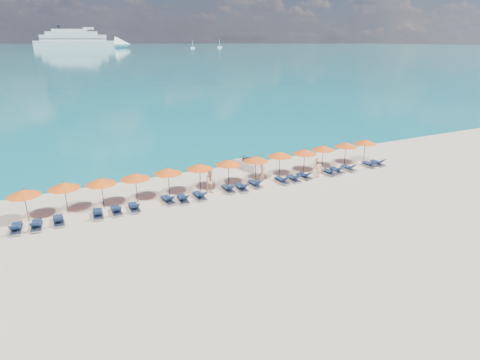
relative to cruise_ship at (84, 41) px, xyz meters
name	(u,v)px	position (x,y,z in m)	size (l,w,h in m)	color
ground	(260,209)	(-56.94, -551.46, -8.55)	(1400.00, 1400.00, 0.00)	beige
sea	(34,47)	(-56.94, 108.54, -8.54)	(1600.00, 1300.00, 0.01)	#1FA9B2
cruise_ship	(84,41)	(0.00, 0.00, 0.00)	(117.43, 57.41, 32.85)	white
sailboat_near	(193,47)	(118.52, -76.83, -7.53)	(5.41, 1.80, 9.91)	white
sailboat_far	(220,47)	(163.03, -60.15, -7.34)	(6.44, 2.15, 11.81)	white
jetski	(247,164)	(-53.36, -542.96, -8.15)	(1.70, 2.91, 0.97)	silver
beachgoer_a	(262,172)	(-53.87, -546.48, -7.73)	(0.60, 0.39, 1.64)	tan
beachgoer_b	(211,182)	(-58.79, -547.22, -7.60)	(0.92, 0.53, 1.90)	tan
beachgoer_c	(318,168)	(-49.27, -547.90, -7.67)	(1.14, 0.53, 1.76)	tan
umbrella_0	(23,193)	(-71.19, -546.42, -6.53)	(2.10, 2.10, 2.28)	black
umbrella_1	(64,186)	(-68.82, -546.20, -6.53)	(2.10, 2.10, 2.28)	black
umbrella_2	(101,181)	(-66.50, -546.41, -6.53)	(2.10, 2.10, 2.28)	black
umbrella_3	(135,176)	(-64.18, -546.41, -6.53)	(2.10, 2.10, 2.28)	black
umbrella_4	(168,171)	(-61.77, -546.33, -6.53)	(2.10, 2.10, 2.28)	black
umbrella_5	(200,166)	(-59.29, -546.35, -6.53)	(2.10, 2.10, 2.28)	black
umbrella_6	(229,162)	(-56.87, -546.34, -6.53)	(2.10, 2.10, 2.28)	black
umbrella_7	(256,159)	(-54.50, -546.48, -6.53)	(2.10, 2.10, 2.28)	black
umbrella_8	(280,154)	(-52.04, -546.24, -6.53)	(2.10, 2.10, 2.28)	black
umbrella_9	(305,151)	(-49.70, -546.50, -6.53)	(2.10, 2.10, 2.28)	black
umbrella_10	(323,148)	(-47.47, -546.22, -6.53)	(2.10, 2.10, 2.28)	black
umbrella_11	(346,144)	(-44.87, -546.23, -6.53)	(2.10, 2.10, 2.28)	black
umbrella_12	(365,142)	(-42.54, -546.24, -6.53)	(2.10, 2.10, 2.28)	black
lounger_0	(16,228)	(-71.89, -547.65, -8.31)	(0.76, 1.75, 0.66)	silver
lounger_1	(36,225)	(-70.77, -547.75, -8.31)	(0.79, 1.75, 0.66)	silver
lounger_2	(58,220)	(-69.50, -547.62, -8.31)	(0.63, 1.70, 0.66)	silver
lounger_3	(98,214)	(-67.10, -547.68, -8.31)	(0.77, 1.75, 0.66)	silver
lounger_4	(116,210)	(-65.89, -547.63, -8.31)	(0.69, 1.73, 0.66)	silver
lounger_5	(134,207)	(-64.72, -547.68, -8.31)	(0.67, 1.72, 0.66)	silver
lounger_6	(168,200)	(-62.23, -547.44, -8.31)	(0.77, 1.75, 0.66)	silver
lounger_7	(183,199)	(-61.21, -547.75, -8.31)	(0.77, 1.75, 0.66)	silver
lounger_8	(200,196)	(-59.92, -547.75, -8.31)	(0.64, 1.71, 0.66)	silver
lounger_9	(228,189)	(-57.41, -547.38, -8.31)	(0.67, 1.72, 0.66)	silver
lounger_10	(242,187)	(-56.37, -547.63, -8.31)	(0.78, 1.75, 0.66)	silver
lounger_11	(255,184)	(-55.03, -547.40, -8.31)	(0.64, 1.71, 0.66)	silver
lounger_12	(282,180)	(-52.65, -547.63, -8.31)	(0.66, 1.72, 0.66)	silver
lounger_13	(294,178)	(-51.55, -547.68, -8.31)	(0.75, 1.74, 0.66)	silver
lounger_14	(304,176)	(-50.36, -547.54, -8.31)	(0.77, 1.75, 0.66)	silver
lounger_15	(329,172)	(-47.85, -547.72, -8.31)	(0.62, 1.70, 0.66)	silver
lounger_16	(337,170)	(-46.88, -547.57, -8.31)	(0.65, 1.71, 0.66)	silver
lounger_17	(349,168)	(-45.52, -547.55, -8.31)	(0.63, 1.70, 0.66)	silver
lounger_18	(370,164)	(-43.08, -547.60, -8.31)	(0.73, 1.74, 0.66)	silver
lounger_19	(378,163)	(-42.07, -547.58, -8.31)	(0.70, 1.73, 0.66)	silver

